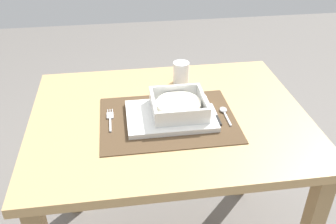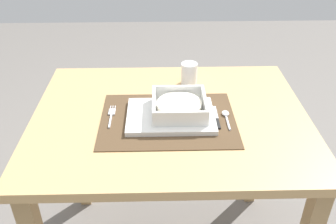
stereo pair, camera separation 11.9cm
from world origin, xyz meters
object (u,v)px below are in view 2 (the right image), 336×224
object	(u,v)px
fork	(111,115)
porridge_bowl	(179,107)
dining_table	(170,140)
bread_knife	(210,122)
drinking_glass	(189,75)
spoon	(226,115)
butter_knife	(216,119)

from	to	relation	value
fork	porridge_bowl	bearing A→B (deg)	-3.05
dining_table	porridge_bowl	xyz separation A→B (m)	(0.03, -0.01, 0.14)
fork	bread_knife	world-z (taller)	bread_knife
dining_table	drinking_glass	size ratio (longest dim) A/B	10.90
porridge_bowl	bread_knife	world-z (taller)	porridge_bowl
spoon	fork	bearing A→B (deg)	-178.43
dining_table	bread_knife	bearing A→B (deg)	-23.93
dining_table	butter_knife	bearing A→B (deg)	-14.46
fork	butter_knife	xyz separation A→B (m)	(0.34, -0.03, 0.00)
dining_table	drinking_glass	world-z (taller)	drinking_glass
porridge_bowl	bread_knife	bearing A→B (deg)	-23.82
fork	drinking_glass	xyz separation A→B (m)	(0.27, 0.22, 0.03)
bread_knife	spoon	bearing A→B (deg)	34.43
spoon	butter_knife	size ratio (longest dim) A/B	0.83
butter_knife	bread_knife	size ratio (longest dim) A/B	0.94
bread_knife	butter_knife	bearing A→B (deg)	37.95
spoon	bread_knife	bearing A→B (deg)	-145.04
fork	bread_knife	size ratio (longest dim) A/B	0.95
dining_table	bread_knife	distance (m)	0.18
butter_knife	bread_knife	world-z (taller)	same
drinking_glass	butter_knife	bearing A→B (deg)	-74.28
drinking_glass	porridge_bowl	bearing A→B (deg)	-102.05
spoon	drinking_glass	world-z (taller)	drinking_glass
dining_table	spoon	xyz separation A→B (m)	(0.18, -0.02, 0.11)
dining_table	drinking_glass	distance (m)	0.27
spoon	bread_knife	distance (m)	0.07
spoon	butter_knife	world-z (taller)	spoon
dining_table	bread_knife	size ratio (longest dim) A/B	6.62
butter_knife	bread_knife	distance (m)	0.03
butter_knife	porridge_bowl	bearing A→B (deg)	172.43
dining_table	butter_knife	xyz separation A→B (m)	(0.15, -0.04, 0.11)
porridge_bowl	spoon	bearing A→B (deg)	-2.88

